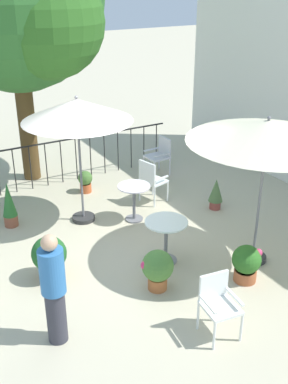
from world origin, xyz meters
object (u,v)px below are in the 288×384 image
patio_chair_2 (151,178)px  potted_plant_5 (85,181)px  cafe_table_1 (134,196)px  patio_chair_1 (218,301)px  potted_plant_0 (247,262)px  patio_chair_3 (160,153)px  potted_plant_2 (216,193)px  patio_umbrella_0 (267,132)px  patio_umbrella_1 (77,111)px  standing_person (54,289)px  cafe_table_0 (166,234)px  potted_plant_3 (157,268)px  potted_plant_4 (49,256)px  potted_plant_1 (9,205)px

patio_chair_2 → potted_plant_5: 1.54m
cafe_table_1 → patio_chair_1: 3.37m
cafe_table_1 → potted_plant_0: cafe_table_1 is taller
patio_chair_3 → potted_plant_2: patio_chair_3 is taller
potted_plant_0 → patio_umbrella_0: bearing=127.3°
patio_chair_3 → patio_umbrella_0: bearing=-8.3°
patio_umbrella_1 → potted_plant_2: bearing=70.8°
patio_chair_2 → potted_plant_0: patio_chair_2 is taller
patio_chair_3 → standing_person: size_ratio=0.56×
cafe_table_0 → standing_person: (0.87, -2.22, 0.29)m
potted_plant_2 → potted_plant_5: 2.85m
patio_umbrella_0 → standing_person: size_ratio=1.57×
patio_chair_2 → patio_chair_3: size_ratio=1.05×
potted_plant_3 → potted_plant_5: 3.79m
patio_umbrella_0 → patio_chair_3: bearing=171.7°
potted_plant_3 → potted_plant_2: bearing=125.4°
patio_chair_3 → potted_plant_0: size_ratio=1.44×
patio_chair_3 → potted_plant_0: patio_chair_3 is taller
cafe_table_1 → potted_plant_4: cafe_table_1 is taller
potted_plant_2 → potted_plant_3: (1.71, -2.42, 0.02)m
potted_plant_0 → potted_plant_1: size_ratio=0.69×
potted_plant_1 → standing_person: 3.40m
patio_umbrella_1 → potted_plant_1: (-0.47, -1.29, -1.73)m
patio_chair_2 → potted_plant_5: size_ratio=1.90×
patio_umbrella_1 → patio_chair_3: bearing=116.6°
patio_chair_2 → potted_plant_4: (1.56, -2.75, -0.14)m
potted_plant_0 → cafe_table_1: bearing=-168.0°
potted_plant_0 → patio_chair_2: bearing=177.8°
patio_chair_3 → potted_plant_2: size_ratio=1.36×
cafe_table_0 → potted_plant_5: (-3.19, -0.08, -0.26)m
cafe_table_1 → patio_chair_3: patio_chair_3 is taller
cafe_table_0 → patio_umbrella_0: bearing=61.9°
patio_chair_1 → potted_plant_4: bearing=-146.2°
potted_plant_4 → potted_plant_2: bearing=99.9°
cafe_table_0 → patio_chair_2: size_ratio=0.81×
potted_plant_1 → potted_plant_2: 4.06m
patio_umbrella_1 → potted_plant_4: bearing=-38.2°
patio_chair_2 → cafe_table_1: bearing=-53.0°
cafe_table_1 → patio_chair_3: size_ratio=0.82×
patio_chair_1 → potted_plant_4: patio_chair_1 is taller
potted_plant_3 → potted_plant_4: size_ratio=0.90×
cafe_table_1 → patio_chair_2: 0.85m
patio_chair_3 → potted_plant_4: size_ratio=1.22×
potted_plant_3 → potted_plant_1: bearing=-155.4°
standing_person → potted_plant_4: bearing=164.2°
patio_umbrella_0 → patio_umbrella_1: size_ratio=1.01×
potted_plant_1 → patio_umbrella_0: bearing=45.3°
patio_chair_2 → patio_chair_3: bearing=141.9°
potted_plant_5 → standing_person: 4.63m
potted_plant_5 → standing_person: size_ratio=0.31×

